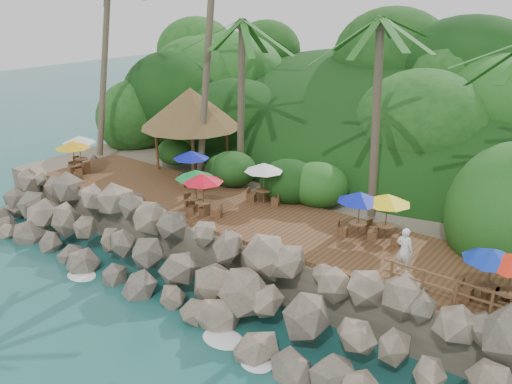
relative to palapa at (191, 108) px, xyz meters
The scene contains 11 objects.
ground 13.14m from the palapa, 52.90° to the right, with size 140.00×140.00×0.00m, color #19514F.
land_base 10.80m from the palapa, 42.83° to the left, with size 32.00×25.20×2.10m, color gray.
jungle_hill 16.82m from the palapa, 63.22° to the left, with size 44.80×28.00×15.40m, color #143811.
seawall 11.27m from the palapa, 46.15° to the right, with size 29.00×4.00×2.30m, color gray, non-canonical shape.
terrace 8.67m from the palapa, 25.58° to the right, with size 26.00×5.00×0.20m, color brown.
jungle_foliage 10.75m from the palapa, 38.18° to the left, with size 44.00×16.00×12.00m, color #143811, non-canonical shape.
foam_line 12.91m from the palapa, 52.00° to the right, with size 25.20×0.80×0.06m.
palapa is the anchor object (origin of this frame).
dining_clusters 8.29m from the palapa, 28.58° to the right, with size 24.81×4.82×2.02m.
railing 19.12m from the palapa, 17.73° to the right, with size 7.20×0.10×1.00m.
waiter 15.51m from the palapa, 17.13° to the right, with size 0.63×0.41×1.72m, color white.
Camera 1 is at (13.97, -12.46, 11.93)m, focal length 38.67 mm.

